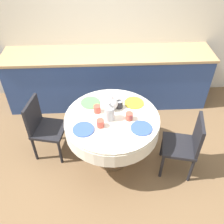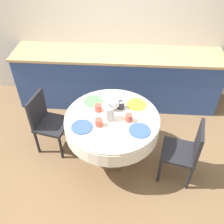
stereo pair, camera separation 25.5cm
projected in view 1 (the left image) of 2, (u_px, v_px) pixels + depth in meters
The scene contains 16 objects.
ground_plane at pixel (112, 158), 3.43m from camera, with size 12.00×12.00×0.00m, color brown.
wall_back at pixel (107, 20), 3.80m from camera, with size 7.00×0.05×2.60m.
kitchen_counter at pixel (108, 78), 4.09m from camera, with size 3.24×0.64×0.92m.
dining_table at pixel (112, 125), 3.01m from camera, with size 1.13×1.13×0.76m.
chair_left at pixel (186, 143), 3.00m from camera, with size 0.48×0.48×0.85m.
chair_right at pixel (43, 126), 3.23m from camera, with size 0.48×0.48×0.85m.
plate_near_left at pixel (83, 129), 2.77m from camera, with size 0.24×0.24×0.01m, color #3856AD.
cup_near_left at pixel (100, 123), 2.78m from camera, with size 0.09×0.09×0.09m, color #CC4C3D.
plate_near_right at pixel (141, 128), 2.78m from camera, with size 0.24×0.24×0.01m, color #3856AD.
cup_near_right at pixel (129, 116), 2.87m from camera, with size 0.09×0.09×0.09m, color #CC4C3D.
plate_far_left at pixel (90, 103), 3.12m from camera, with size 0.24×0.24×0.01m, color #5BA85B.
cup_far_left at pixel (97, 109), 2.97m from camera, with size 0.09×0.09×0.09m, color #CC4C3D.
plate_far_right at pixel (134, 103), 3.12m from camera, with size 0.24×0.24×0.01m, color yellow.
cup_far_right at pixel (119, 104), 3.04m from camera, with size 0.09×0.09×0.09m, color #28282D.
coffee_carafe at pixel (109, 112), 2.83m from camera, with size 0.11×0.11×0.25m.
teapot at pixel (112, 103), 2.99m from camera, with size 0.20×0.15×0.19m.
Camera 1 is at (-0.11, -2.17, 2.73)m, focal length 40.00 mm.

